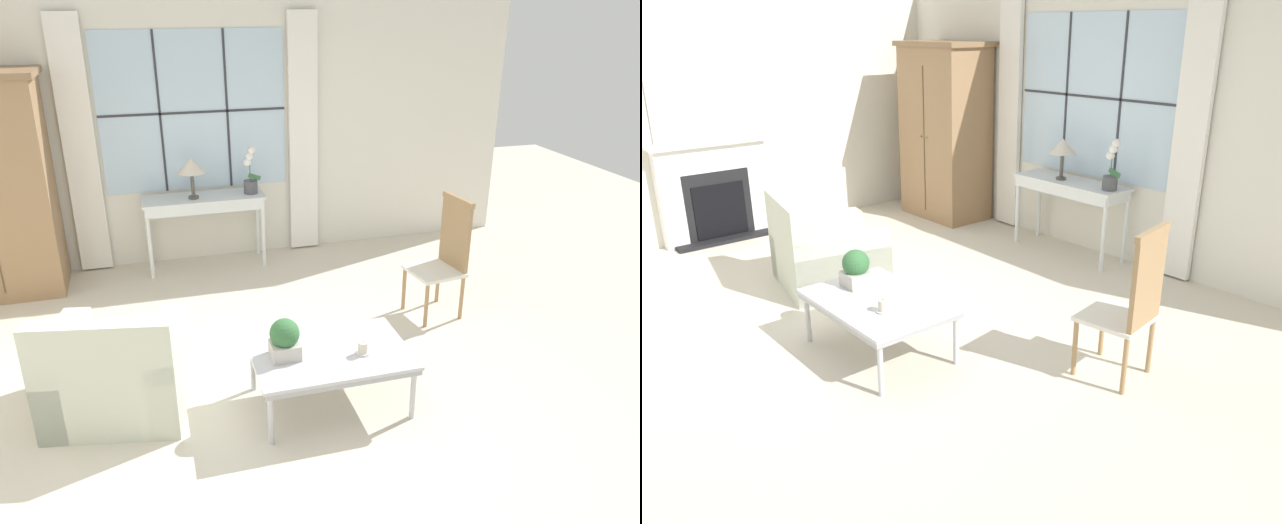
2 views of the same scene
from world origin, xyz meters
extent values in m
plane|color=beige|center=(0.00, 0.00, 0.00)|extent=(14.00, 14.00, 0.00)
cube|color=silver|center=(0.00, 3.03, 1.40)|extent=(7.20, 0.06, 2.80)
cube|color=silver|center=(0.00, 3.00, 1.63)|extent=(1.93, 0.01, 1.64)
cube|color=#2D2D33|center=(-0.35, 2.99, 1.63)|extent=(0.02, 0.02, 1.64)
cube|color=#2D2D33|center=(0.35, 2.99, 1.63)|extent=(0.02, 0.02, 1.64)
cube|color=#2D2D33|center=(0.00, 2.99, 1.63)|extent=(1.93, 0.02, 0.02)
cube|color=white|center=(-1.16, 2.95, 1.32)|extent=(0.32, 0.06, 2.60)
cube|color=white|center=(1.16, 2.95, 1.32)|extent=(0.32, 0.06, 2.60)
cube|color=silver|center=(0.01, 2.72, 0.78)|extent=(1.28, 0.43, 0.03)
cube|color=silver|center=(0.01, 2.72, 0.71)|extent=(1.22, 0.42, 0.10)
cylinder|color=silver|center=(-0.59, 2.55, 0.38)|extent=(0.04, 0.04, 0.76)
cylinder|color=silver|center=(0.60, 2.55, 0.38)|extent=(0.04, 0.04, 0.76)
cylinder|color=silver|center=(-0.59, 2.90, 0.38)|extent=(0.04, 0.04, 0.76)
cylinder|color=silver|center=(0.60, 2.90, 0.38)|extent=(0.04, 0.04, 0.76)
cylinder|color=#4C4742|center=(-0.10, 2.68, 0.81)|extent=(0.11, 0.11, 0.02)
cylinder|color=#4C4742|center=(-0.10, 2.68, 0.94)|extent=(0.04, 0.04, 0.25)
cone|color=beige|center=(-0.10, 2.68, 1.15)|extent=(0.29, 0.29, 0.15)
cylinder|color=#4C4C51|center=(0.51, 2.70, 0.86)|extent=(0.15, 0.15, 0.14)
cylinder|color=#336638|center=(0.51, 2.70, 1.11)|extent=(0.01, 0.01, 0.36)
cube|color=#336638|center=(0.56, 2.70, 0.97)|extent=(0.14, 0.02, 0.09)
sphere|color=white|center=(0.49, 2.71, 1.13)|extent=(0.08, 0.08, 0.08)
sphere|color=white|center=(0.51, 2.71, 1.19)|extent=(0.08, 0.08, 0.08)
sphere|color=white|center=(0.54, 2.71, 1.26)|extent=(0.08, 0.08, 0.08)
cube|color=beige|center=(-0.89, 0.33, 0.22)|extent=(1.09, 1.06, 0.44)
cube|color=beige|center=(-0.96, -0.03, 0.66)|extent=(0.95, 0.34, 0.43)
cube|color=beige|center=(-1.25, 0.40, 0.29)|extent=(0.37, 0.91, 0.58)
cube|color=beige|center=(-0.53, 0.26, 0.29)|extent=(0.37, 0.91, 0.58)
cube|color=white|center=(1.88, 1.00, 0.44)|extent=(0.50, 0.50, 0.03)
cube|color=#9E7A51|center=(2.08, 1.03, 0.76)|extent=(0.09, 0.41, 0.62)
cube|color=#9E7A51|center=(2.08, 1.03, 1.09)|extent=(0.10, 0.43, 0.05)
cylinder|color=#9E7A51|center=(1.72, 0.79, 0.21)|extent=(0.04, 0.04, 0.42)
cylinder|color=#9E7A51|center=(1.67, 1.16, 0.21)|extent=(0.04, 0.04, 0.42)
cylinder|color=#9E7A51|center=(2.10, 0.84, 0.21)|extent=(0.04, 0.04, 0.42)
cylinder|color=#9E7A51|center=(2.04, 1.22, 0.21)|extent=(0.04, 0.04, 0.42)
cube|color=#BCBCC1|center=(0.56, -0.07, 0.42)|extent=(1.11, 0.75, 0.03)
cube|color=#A0A0A4|center=(0.56, -0.07, 0.39)|extent=(1.09, 0.73, 0.04)
cylinder|color=#BCBCC1|center=(0.06, -0.40, 0.21)|extent=(0.04, 0.04, 0.41)
cylinder|color=#BCBCC1|center=(1.07, -0.40, 0.21)|extent=(0.04, 0.04, 0.41)
cylinder|color=#BCBCC1|center=(0.06, 0.25, 0.21)|extent=(0.04, 0.04, 0.41)
cylinder|color=#BCBCC1|center=(1.07, 0.25, 0.21)|extent=(0.04, 0.04, 0.41)
cube|color=#BCB7AD|center=(0.24, -0.05, 0.50)|extent=(0.20, 0.20, 0.12)
sphere|color=#336638|center=(0.24, -0.05, 0.62)|extent=(0.21, 0.21, 0.21)
cylinder|color=silver|center=(0.78, -0.16, 0.44)|extent=(0.10, 0.10, 0.01)
cylinder|color=beige|center=(0.78, -0.16, 0.49)|extent=(0.07, 0.07, 0.08)
cylinder|color=black|center=(0.78, -0.16, 0.54)|extent=(0.00, 0.00, 0.01)
camera|label=1|loc=(-0.55, -3.70, 2.76)|focal=35.00mm
camera|label=2|loc=(4.14, -2.31, 2.31)|focal=35.00mm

